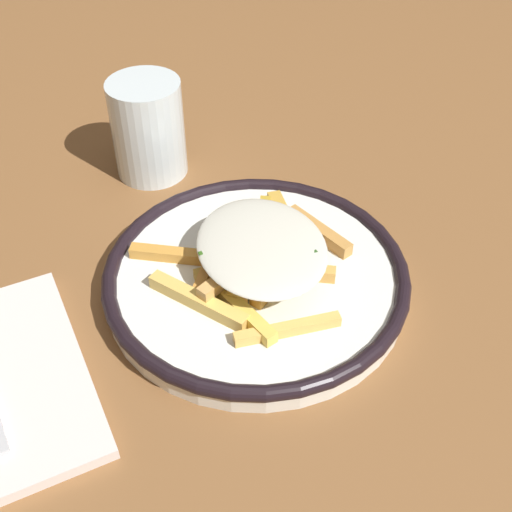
% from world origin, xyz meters
% --- Properties ---
extents(ground_plane, '(2.60, 2.60, 0.00)m').
position_xyz_m(ground_plane, '(0.00, 0.00, 0.00)').
color(ground_plane, brown).
extents(plate, '(0.27, 0.27, 0.03)m').
position_xyz_m(plate, '(0.00, 0.00, 0.01)').
color(plate, white).
rests_on(plate, ground_plane).
extents(fries_heap, '(0.18, 0.17, 0.04)m').
position_xyz_m(fries_heap, '(0.00, -0.00, 0.04)').
color(fries_heap, '#EDC95F').
rests_on(fries_heap, plate).
extents(water_glass, '(0.08, 0.08, 0.10)m').
position_xyz_m(water_glass, '(-0.02, 0.21, 0.05)').
color(water_glass, silver).
rests_on(water_glass, ground_plane).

